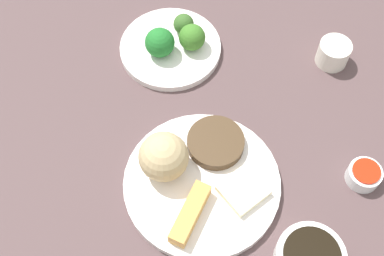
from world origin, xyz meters
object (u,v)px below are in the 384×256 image
broccoli_plate (170,48)px  teacup (333,53)px  sauce_ramekin_sweet_and_sour (364,175)px  main_plate (203,181)px

broccoli_plate → teacup: bearing=-141.6°
broccoli_plate → teacup: (-0.24, -0.19, 0.02)m
sauce_ramekin_sweet_and_sour → teacup: teacup is taller
broccoli_plate → teacup: size_ratio=3.24×
main_plate → broccoli_plate: 0.28m
sauce_ramekin_sweet_and_sour → broccoli_plate: bearing=3.2°
broccoli_plate → sauce_ramekin_sweet_and_sour: bearing=-176.8°
main_plate → broccoli_plate: (0.23, -0.16, -0.00)m
teacup → main_plate: bearing=88.9°
sauce_ramekin_sweet_and_sour → teacup: (0.18, -0.17, 0.01)m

